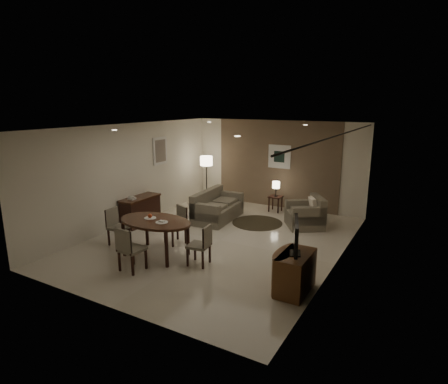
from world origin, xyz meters
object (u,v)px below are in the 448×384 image
Objects in this scene: floor_lamp at (207,180)px; chair_far at (175,225)px; chair_left at (119,227)px; side_table at (275,204)px; dining_table at (156,238)px; chair_right at (199,245)px; armchair at (305,212)px; tv_cabinet at (295,273)px; sofa at (218,205)px; chair_near at (132,249)px; console_desk at (141,211)px.

chair_far is at bearing -69.59° from floor_lamp.
chair_left is 4.83m from side_table.
chair_far is 3.59m from floor_lamp.
chair_right is (1.06, 0.06, 0.03)m from dining_table.
dining_table is 3.54× the size of side_table.
armchair is 1.96× the size of side_table.
chair_left is (-4.30, 0.11, 0.07)m from tv_cabinet.
armchair is at bearing -80.69° from sofa.
floor_lamp is (-2.28, -0.28, 0.54)m from side_table.
chair_left is 4.74m from armchair.
sofa is (-0.14, 2.85, 0.01)m from dining_table.
chair_right is at bearing 177.33° from tv_cabinet.
chair_right is (-2.07, 0.10, 0.07)m from tv_cabinet.
dining_table is 1.81× the size of armchair.
chair_near is at bearing -99.65° from side_table.
side_table is 0.30× the size of floor_lamp.
chair_right is 4.72m from floor_lamp.
tv_cabinet is at bearing 6.93° from chair_far.
tv_cabinet is 1.06× the size of chair_left.
chair_left is at bearing -98.07° from chair_right.
side_table is (0.89, 5.21, -0.21)m from chair_near.
console_desk is at bearing 162.95° from tv_cabinet.
chair_right is 0.49× the size of sofa.
console_desk is 1.42× the size of chair_left.
sofa is at bearing -125.56° from side_table.
tv_cabinet is 1.06× the size of chair_right.
chair_near is 1.52m from chair_left.
chair_far is (1.68, -0.69, 0.06)m from console_desk.
armchair is (2.33, 0.57, 0.01)m from sofa.
floor_lamp is at bearing -134.82° from armchair.
chair_left is at bearing -125.92° from chair_far.
dining_table is 1.99× the size of chair_right.
chair_near is at bearing 178.94° from sofa.
side_table is at bearing 116.06° from tv_cabinet.
dining_table is 0.81m from chair_near.
floor_lamp reaches higher than chair_left.
dining_table is 1.16m from chair_left.
sofa is (-1.21, 2.80, -0.02)m from chair_right.
dining_table is 0.98× the size of sofa.
chair_near reaches higher than chair_right.
chair_left reaches higher than sofa.
floor_lamp is (-1.32, 4.12, 0.39)m from dining_table.
floor_lamp is at bearing 136.97° from tv_cabinet.
chair_far is at bearing 177.37° from sofa.
chair_left is 4.07m from floor_lamp.
console_desk is 0.77× the size of floor_lamp.
dining_table is 1.87× the size of chair_near.
floor_lamp is (-1.18, 1.27, 0.38)m from sofa.
chair_left is 0.49× the size of sofa.
chair_left is at bearing -78.57° from armchair.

